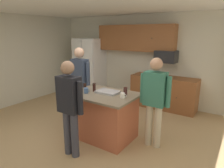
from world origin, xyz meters
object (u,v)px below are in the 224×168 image
object	(u,v)px
microwave_over_range	(166,57)
glass_short_whisky	(77,88)
person_guest_right	(80,80)
person_guest_by_door	(70,103)
mug_blue_stoneware	(123,95)
glass_stout_tall	(125,92)
mug_ceramic_white	(86,91)
glass_dark_ale	(94,87)
person_host_foreground	(155,97)
serving_tray	(108,92)
tumbler_amber	(85,87)
refrigerator	(89,67)
kitchen_island	(104,115)

from	to	relation	value
microwave_over_range	glass_short_whisky	distance (m)	2.71
person_guest_right	person_guest_by_door	world-z (taller)	person_guest_right
person_guest_right	mug_blue_stoneware	world-z (taller)	person_guest_right
person_guest_right	glass_stout_tall	size ratio (longest dim) A/B	10.83
person_guest_by_door	mug_ceramic_white	world-z (taller)	person_guest_by_door
glass_stout_tall	glass_dark_ale	distance (m)	0.68
person_host_foreground	serving_tray	xyz separation A→B (m)	(-0.91, -0.15, -0.01)
mug_ceramic_white	glass_short_whisky	bearing A→B (deg)	-168.61
tumbler_amber	serving_tray	distance (m)	0.54
glass_short_whisky	glass_stout_tall	world-z (taller)	glass_stout_tall
tumbler_amber	serving_tray	bearing A→B (deg)	8.04
refrigerator	serving_tray	distance (m)	3.07
person_guest_right	refrigerator	bearing A→B (deg)	144.82
mug_blue_stoneware	serving_tray	distance (m)	0.42
mug_ceramic_white	glass_dark_ale	distance (m)	0.20
mug_blue_stoneware	tumbler_amber	world-z (taller)	tumbler_amber
glass_stout_tall	serving_tray	distance (m)	0.38
person_guest_by_door	mug_ceramic_white	size ratio (longest dim) A/B	12.26
refrigerator	glass_dark_ale	world-z (taller)	refrigerator
mug_ceramic_white	mug_blue_stoneware	distance (m)	0.77
refrigerator	glass_short_whisky	world-z (taller)	refrigerator
person_guest_right	tumbler_amber	size ratio (longest dim) A/B	12.70
person_guest_right	glass_dark_ale	world-z (taller)	person_guest_right
person_guest_by_door	serving_tray	bearing A→B (deg)	-2.53
microwave_over_range	mug_blue_stoneware	world-z (taller)	microwave_over_range
mug_ceramic_white	person_guest_right	bearing A→B (deg)	140.56
refrigerator	person_guest_right	size ratio (longest dim) A/B	1.08
microwave_over_range	mug_ceramic_white	bearing A→B (deg)	-106.20
mug_ceramic_white	mug_blue_stoneware	world-z (taller)	mug_ceramic_white
kitchen_island	tumbler_amber	size ratio (longest dim) A/B	9.39
kitchen_island	tumbler_amber	xyz separation A→B (m)	(-0.48, 0.00, 0.52)
person_guest_by_door	glass_dark_ale	bearing A→B (deg)	16.70
mug_ceramic_white	serving_tray	world-z (taller)	mug_ceramic_white
person_host_foreground	kitchen_island	bearing A→B (deg)	-0.00
glass_short_whisky	glass_stout_tall	distance (m)	0.97
person_host_foreground	mug_blue_stoneware	world-z (taller)	person_host_foreground
person_host_foreground	glass_stout_tall	xyz separation A→B (m)	(-0.54, -0.12, 0.05)
person_host_foreground	person_guest_by_door	xyz separation A→B (m)	(-1.05, -1.05, -0.01)
person_host_foreground	mug_blue_stoneware	xyz separation A→B (m)	(-0.50, -0.26, 0.01)
glass_dark_ale	kitchen_island	bearing A→B (deg)	-5.15
refrigerator	serving_tray	xyz separation A→B (m)	(2.23, -2.11, -0.01)
serving_tray	refrigerator	bearing A→B (deg)	136.59
kitchen_island	glass_stout_tall	size ratio (longest dim) A/B	8.00
tumbler_amber	serving_tray	size ratio (longest dim) A/B	0.31
refrigerator	glass_dark_ale	distance (m)	2.90
microwave_over_range	serving_tray	bearing A→B (deg)	-99.44
refrigerator	person_guest_by_door	world-z (taller)	refrigerator
person_guest_right	person_host_foreground	world-z (taller)	person_guest_right
mug_ceramic_white	serving_tray	size ratio (longest dim) A/B	0.31
microwave_over_range	glass_short_whisky	size ratio (longest dim) A/B	3.78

